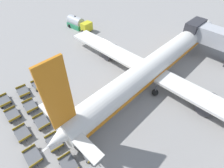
{
  "coord_description": "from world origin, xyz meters",
  "views": [
    {
      "loc": [
        24.09,
        -22.78,
        20.98
      ],
      "look_at": [
        9.57,
        -8.14,
        1.51
      ],
      "focal_mm": 28.0,
      "sensor_mm": 36.0,
      "label": 1
    }
  ],
  "objects_px": {
    "baggage_dolly_row_mid_b_col_c": "(59,113)",
    "baggage_dolly_row_mid_b_col_e": "(89,152)",
    "baggage_dolly_row_near_col_a": "(4,101)",
    "baggage_dolly_row_mid_b_col_a": "(38,85)",
    "fuel_tanker_primary": "(78,24)",
    "baggage_dolly_row_mid_a_col_a": "(23,92)",
    "baggage_dolly_row_mid_b_col_b": "(48,98)",
    "baggage_dolly_row_mid_a_col_c": "(42,122)",
    "baggage_dolly_row_near_col_b": "(13,115)",
    "baggage_dolly_row_mid_a_col_b": "(30,106)",
    "baggage_dolly_row_near_col_d": "(33,157)",
    "baggage_dolly_row_mid_a_col_d": "(54,142)",
    "baggage_dolly_row_mid_b_col_d": "(73,130)",
    "airplane": "(154,65)",
    "baggage_dolly_row_mid_a_col_e": "(69,165)",
    "baggage_dolly_row_near_col_c": "(22,133)"
  },
  "relations": [
    {
      "from": "baggage_dolly_row_near_col_d",
      "to": "baggage_dolly_row_mid_a_col_c",
      "type": "relative_size",
      "value": 1.0
    },
    {
      "from": "baggage_dolly_row_near_col_d",
      "to": "baggage_dolly_row_mid_a_col_d",
      "type": "xyz_separation_m",
      "value": [
        0.18,
        2.78,
        0.0
      ]
    },
    {
      "from": "baggage_dolly_row_near_col_a",
      "to": "baggage_dolly_row_mid_a_col_e",
      "type": "bearing_deg",
      "value": 5.45
    },
    {
      "from": "baggage_dolly_row_mid_b_col_a",
      "to": "baggage_dolly_row_near_col_b",
      "type": "bearing_deg",
      "value": -61.18
    },
    {
      "from": "baggage_dolly_row_mid_b_col_a",
      "to": "baggage_dolly_row_mid_b_col_e",
      "type": "distance_m",
      "value": 15.27
    },
    {
      "from": "baggage_dolly_row_mid_b_col_a",
      "to": "baggage_dolly_row_mid_b_col_e",
      "type": "height_order",
      "value": "same"
    },
    {
      "from": "baggage_dolly_row_mid_a_col_b",
      "to": "baggage_dolly_row_mid_b_col_b",
      "type": "xyz_separation_m",
      "value": [
        0.48,
        2.76,
        0.0
      ]
    },
    {
      "from": "baggage_dolly_row_near_col_a",
      "to": "baggage_dolly_row_mid_b_col_d",
      "type": "relative_size",
      "value": 0.99
    },
    {
      "from": "baggage_dolly_row_mid_b_col_a",
      "to": "baggage_dolly_row_mid_b_col_c",
      "type": "bearing_deg",
      "value": -5.76
    },
    {
      "from": "baggage_dolly_row_mid_a_col_b",
      "to": "baggage_dolly_row_mid_b_col_d",
      "type": "distance_m",
      "value": 8.21
    },
    {
      "from": "baggage_dolly_row_mid_b_col_e",
      "to": "baggage_dolly_row_mid_b_col_b",
      "type": "bearing_deg",
      "value": 174.44
    },
    {
      "from": "baggage_dolly_row_near_col_a",
      "to": "baggage_dolly_row_mid_a_col_c",
      "type": "relative_size",
      "value": 1.0
    },
    {
      "from": "baggage_dolly_row_mid_a_col_b",
      "to": "baggage_dolly_row_mid_a_col_c",
      "type": "distance_m",
      "value": 3.79
    },
    {
      "from": "baggage_dolly_row_near_col_b",
      "to": "baggage_dolly_row_mid_a_col_c",
      "type": "xyz_separation_m",
      "value": [
        4.08,
        2.33,
        0.0
      ]
    },
    {
      "from": "baggage_dolly_row_mid_b_col_c",
      "to": "baggage_dolly_row_mid_b_col_e",
      "type": "bearing_deg",
      "value": -5.42
    },
    {
      "from": "baggage_dolly_row_near_col_d",
      "to": "baggage_dolly_row_mid_b_col_c",
      "type": "relative_size",
      "value": 1.0
    },
    {
      "from": "baggage_dolly_row_near_col_a",
      "to": "baggage_dolly_row_mid_b_col_a",
      "type": "distance_m",
      "value": 5.54
    },
    {
      "from": "fuel_tanker_primary",
      "to": "baggage_dolly_row_mid_a_col_b",
      "type": "distance_m",
      "value": 27.21
    },
    {
      "from": "baggage_dolly_row_mid_a_col_c",
      "to": "baggage_dolly_row_mid_b_col_a",
      "type": "distance_m",
      "value": 7.95
    },
    {
      "from": "baggage_dolly_row_mid_a_col_d",
      "to": "baggage_dolly_row_near_col_c",
      "type": "bearing_deg",
      "value": -150.55
    },
    {
      "from": "baggage_dolly_row_near_col_a",
      "to": "baggage_dolly_row_mid_b_col_d",
      "type": "bearing_deg",
      "value": 20.86
    },
    {
      "from": "fuel_tanker_primary",
      "to": "baggage_dolly_row_near_col_b",
      "type": "bearing_deg",
      "value": -56.15
    },
    {
      "from": "baggage_dolly_row_near_col_d",
      "to": "baggage_dolly_row_mid_a_col_a",
      "type": "bearing_deg",
      "value": 160.36
    },
    {
      "from": "baggage_dolly_row_near_col_c",
      "to": "baggage_dolly_row_near_col_a",
      "type": "bearing_deg",
      "value": 176.15
    },
    {
      "from": "baggage_dolly_row_mid_a_col_a",
      "to": "baggage_dolly_row_mid_b_col_c",
      "type": "distance_m",
      "value": 8.03
    },
    {
      "from": "baggage_dolly_row_near_col_b",
      "to": "baggage_dolly_row_mid_b_col_a",
      "type": "height_order",
      "value": "same"
    },
    {
      "from": "baggage_dolly_row_near_col_a",
      "to": "baggage_dolly_row_mid_b_col_a",
      "type": "height_order",
      "value": "same"
    },
    {
      "from": "baggage_dolly_row_near_col_a",
      "to": "baggage_dolly_row_mid_b_col_a",
      "type": "relative_size",
      "value": 1.0
    },
    {
      "from": "baggage_dolly_row_near_col_d",
      "to": "baggage_dolly_row_mid_a_col_a",
      "type": "height_order",
      "value": "same"
    },
    {
      "from": "baggage_dolly_row_mid_a_col_c",
      "to": "baggage_dolly_row_mid_b_col_c",
      "type": "height_order",
      "value": "same"
    },
    {
      "from": "baggage_dolly_row_mid_b_col_c",
      "to": "baggage_dolly_row_mid_a_col_c",
      "type": "bearing_deg",
      "value": -97.44
    },
    {
      "from": "baggage_dolly_row_mid_b_col_e",
      "to": "baggage_dolly_row_near_col_d",
      "type": "bearing_deg",
      "value": -130.25
    },
    {
      "from": "fuel_tanker_primary",
      "to": "baggage_dolly_row_mid_b_col_d",
      "type": "distance_m",
      "value": 31.27
    },
    {
      "from": "baggage_dolly_row_near_col_b",
      "to": "baggage_dolly_row_mid_b_col_a",
      "type": "bearing_deg",
      "value": 118.82
    },
    {
      "from": "baggage_dolly_row_mid_a_col_b",
      "to": "baggage_dolly_row_mid_b_col_e",
      "type": "relative_size",
      "value": 1.0
    },
    {
      "from": "airplane",
      "to": "fuel_tanker_primary",
      "type": "distance_m",
      "value": 25.67
    },
    {
      "from": "baggage_dolly_row_mid_b_col_e",
      "to": "baggage_dolly_row_mid_a_col_c",
      "type": "bearing_deg",
      "value": -166.87
    },
    {
      "from": "baggage_dolly_row_near_col_b",
      "to": "baggage_dolly_row_mid_a_col_b",
      "type": "xyz_separation_m",
      "value": [
        0.3,
        2.53,
        0.0
      ]
    },
    {
      "from": "fuel_tanker_primary",
      "to": "baggage_dolly_row_mid_b_col_a",
      "type": "distance_m",
      "value": 22.65
    },
    {
      "from": "airplane",
      "to": "baggage_dolly_row_mid_b_col_b",
      "type": "relative_size",
      "value": 13.17
    },
    {
      "from": "baggage_dolly_row_near_col_b",
      "to": "baggage_dolly_row_near_col_d",
      "type": "xyz_separation_m",
      "value": [
        7.81,
        -0.85,
        0.0
      ]
    },
    {
      "from": "airplane",
      "to": "baggage_dolly_row_mid_a_col_d",
      "type": "bearing_deg",
      "value": -93.74
    },
    {
      "from": "baggage_dolly_row_near_col_d",
      "to": "baggage_dolly_row_near_col_a",
      "type": "bearing_deg",
      "value": 174.96
    },
    {
      "from": "baggage_dolly_row_mid_a_col_c",
      "to": "baggage_dolly_row_near_col_d",
      "type": "bearing_deg",
      "value": -40.43
    },
    {
      "from": "baggage_dolly_row_mid_a_col_c",
      "to": "baggage_dolly_row_mid_a_col_d",
      "type": "bearing_deg",
      "value": -5.79
    },
    {
      "from": "baggage_dolly_row_mid_a_col_c",
      "to": "baggage_dolly_row_mid_b_col_b",
      "type": "bearing_deg",
      "value": 138.09
    },
    {
      "from": "baggage_dolly_row_mid_b_col_c",
      "to": "baggage_dolly_row_mid_b_col_d",
      "type": "relative_size",
      "value": 0.99
    },
    {
      "from": "baggage_dolly_row_mid_a_col_d",
      "to": "baggage_dolly_row_mid_b_col_b",
      "type": "bearing_deg",
      "value": 155.01
    },
    {
      "from": "baggage_dolly_row_mid_a_col_a",
      "to": "baggage_dolly_row_mid_b_col_b",
      "type": "height_order",
      "value": "same"
    },
    {
      "from": "baggage_dolly_row_mid_a_col_a",
      "to": "baggage_dolly_row_mid_b_col_e",
      "type": "distance_m",
      "value": 15.53
    }
  ]
}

